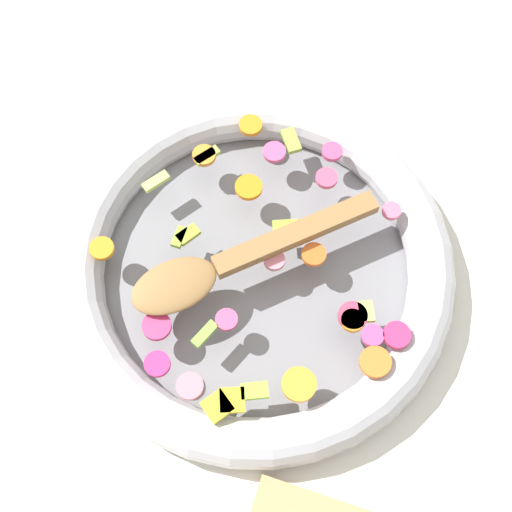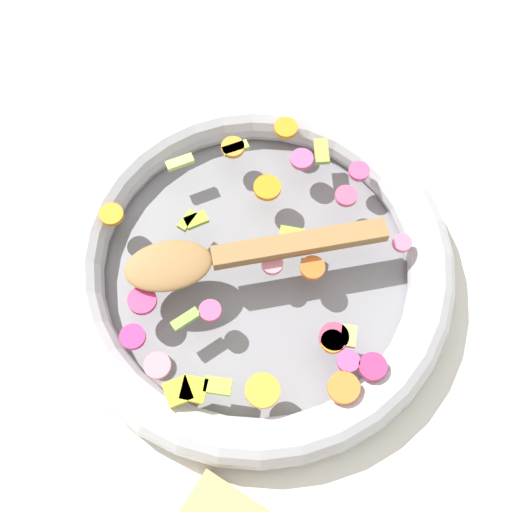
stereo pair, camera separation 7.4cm
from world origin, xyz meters
TOP-DOWN VIEW (x-y plane):
  - ground_plane at (0.00, 0.00)m, footprint 4.00×4.00m
  - skillet at (0.00, 0.00)m, footprint 0.43×0.43m
  - chopped_vegetables at (-0.02, 0.02)m, footprint 0.35×0.35m
  - wooden_spoon at (0.02, 0.02)m, footprint 0.23×0.21m

SIDE VIEW (x-z plane):
  - ground_plane at x=0.00m, z-range 0.00..0.00m
  - skillet at x=0.00m, z-range 0.00..0.05m
  - chopped_vegetables at x=-0.02m, z-range 0.05..0.06m
  - wooden_spoon at x=0.02m, z-range 0.06..0.07m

